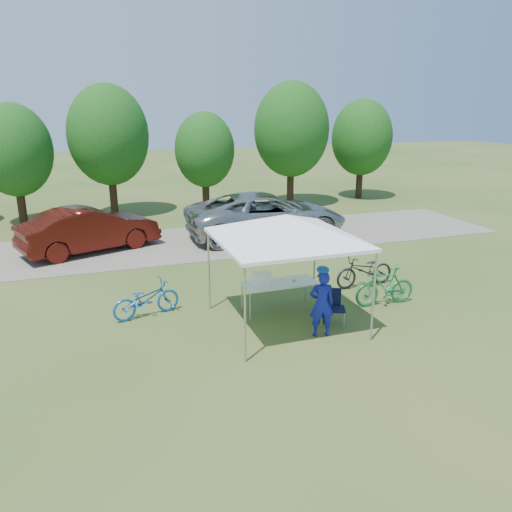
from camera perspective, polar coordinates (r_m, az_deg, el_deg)
The scene contains 14 objects.
ground at distance 12.37m, azimuth 3.27°, elevation -7.68°, with size 100.00×100.00×0.00m, color #2D5119.
gravel_strip at distance 19.56m, azimuth -5.69°, elevation 1.65°, with size 24.00×5.00×0.02m, color gray.
canopy at distance 11.52m, azimuth 3.49°, elevation 4.40°, with size 4.53×4.53×3.00m.
treeline at distance 24.80m, azimuth -10.04°, elevation 12.99°, with size 24.89×4.28×6.30m.
folding_table at distance 12.78m, azimuth 2.70°, elevation -3.23°, with size 1.91×0.80×0.79m.
folding_chair at distance 12.30m, azimuth 8.87°, elevation -5.39°, with size 0.58×0.62×0.88m.
cooler at distance 12.55m, azimuth 0.62°, elevation -2.62°, with size 0.44×0.30×0.32m.
ice_cream_cup at distance 12.86m, azimuth 4.36°, elevation -2.80°, with size 0.08×0.08×0.06m, color gold.
cyclist at distance 11.52m, azimuth 7.51°, elevation -5.45°, with size 0.57×0.38×1.57m, color #121C94.
bike_blue at distance 12.88m, azimuth -12.44°, elevation -4.83°, with size 0.61×1.75×0.92m, color #145CB0.
bike_green at distance 13.69m, azimuth 14.52°, elevation -3.40°, with size 0.48×1.71×1.02m, color #19733E.
bike_dark at distance 14.93m, azimuth 12.35°, elevation -1.62°, with size 0.65×1.87×0.98m, color black.
minivan at distance 19.95m, azimuth 1.19°, elevation 4.70°, with size 2.96×6.41×1.78m, color #A4A4A0.
sedan at distance 18.98m, azimuth -18.47°, elevation 2.91°, with size 1.70×4.89×1.61m, color #47100B.
Camera 1 is at (-4.36, -10.36, 5.16)m, focal length 35.00 mm.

